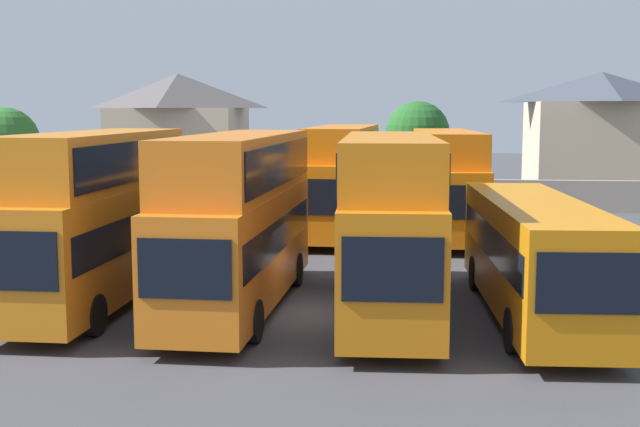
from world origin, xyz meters
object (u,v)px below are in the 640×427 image
object	(u,v)px
bus_1	(96,209)
tree_right_of_lot	(5,142)
bus_6	(343,174)
bus_7	(447,178)
tree_left_of_lot	(417,134)
house_terrace_left	(179,131)
bus_4	(535,251)
bus_5	(266,191)
bus_3	(389,215)
house_terrace_centre	(599,134)
bus_2	(240,212)

from	to	relation	value
bus_1	tree_right_of_lot	world-z (taller)	tree_right_of_lot
bus_6	bus_7	size ratio (longest dim) A/B	1.01
bus_1	tree_left_of_lot	size ratio (longest dim) A/B	1.62
bus_6	bus_7	xyz separation A→B (m)	(4.74, -0.20, -0.10)
bus_6	house_terrace_left	world-z (taller)	house_terrace_left
tree_left_of_lot	bus_4	bearing A→B (deg)	-83.92
bus_4	bus_5	world-z (taller)	bus_5
bus_1	bus_4	xyz separation A→B (m)	(12.58, -0.12, -1.00)
bus_7	tree_right_of_lot	size ratio (longest dim) A/B	1.87
bus_3	bus_5	bearing A→B (deg)	-159.63
bus_1	tree_right_of_lot	xyz separation A→B (m)	(-13.53, 21.54, 1.08)
bus_7	house_terrace_left	world-z (taller)	house_terrace_left
bus_4	tree_left_of_lot	bearing A→B (deg)	-176.55
house_terrace_centre	tree_right_of_lot	world-z (taller)	house_terrace_centre
bus_6	tree_left_of_lot	size ratio (longest dim) A/B	1.78
bus_6	bus_3	bearing A→B (deg)	11.44
bus_7	house_terrace_centre	xyz separation A→B (m)	(10.81, 18.61, 1.47)
bus_1	house_terrace_centre	size ratio (longest dim) A/B	1.09
bus_1	bus_3	xyz separation A→B (m)	(8.57, -0.16, -0.04)
house_terrace_left	tree_left_of_lot	size ratio (longest dim) A/B	1.46
bus_4	house_terrace_centre	size ratio (longest dim) A/B	1.22
bus_2	tree_left_of_lot	bearing A→B (deg)	170.05
bus_3	house_terrace_centre	bearing A→B (deg)	156.57
bus_1	house_terrace_centre	distance (m)	39.58
bus_5	bus_1	bearing A→B (deg)	-5.63
house_terrace_centre	bus_6	bearing A→B (deg)	-130.18
house_terrace_left	house_terrace_centre	bearing A→B (deg)	-2.93
bus_3	bus_2	bearing A→B (deg)	-95.24
bus_1	house_terrace_left	size ratio (longest dim) A/B	1.11
bus_3	bus_6	xyz separation A→B (m)	(-2.43, 14.83, -0.02)
bus_2	bus_3	xyz separation A→B (m)	(4.31, -0.25, -0.02)
tree_left_of_lot	tree_right_of_lot	world-z (taller)	tree_left_of_lot
bus_6	bus_7	world-z (taller)	bus_6
bus_1	bus_3	size ratio (longest dim) A/B	0.96
bus_5	tree_left_of_lot	distance (m)	14.63
bus_5	house_terrace_left	size ratio (longest dim) A/B	1.23
bus_2	tree_right_of_lot	world-z (taller)	tree_right_of_lot
bus_4	bus_5	bearing A→B (deg)	-148.17
bus_2	house_terrace_centre	xyz separation A→B (m)	(17.43, 33.00, 1.33)
bus_1	house_terrace_left	world-z (taller)	house_terrace_left
bus_4	house_terrace_left	distance (m)	39.94
bus_7	tree_left_of_lot	distance (m)	12.72
house_terrace_left	house_terrace_centre	distance (m)	28.81
house_terrace_left	tree_left_of_lot	world-z (taller)	house_terrace_left
bus_5	tree_left_of_lot	size ratio (longest dim) A/B	1.79
bus_2	bus_4	world-z (taller)	bus_2
tree_right_of_lot	bus_4	bearing A→B (deg)	-39.68
bus_5	tree_left_of_lot	world-z (taller)	tree_left_of_lot
house_terrace_centre	bus_2	bearing A→B (deg)	-117.84
bus_6	house_terrace_centre	size ratio (longest dim) A/B	1.20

